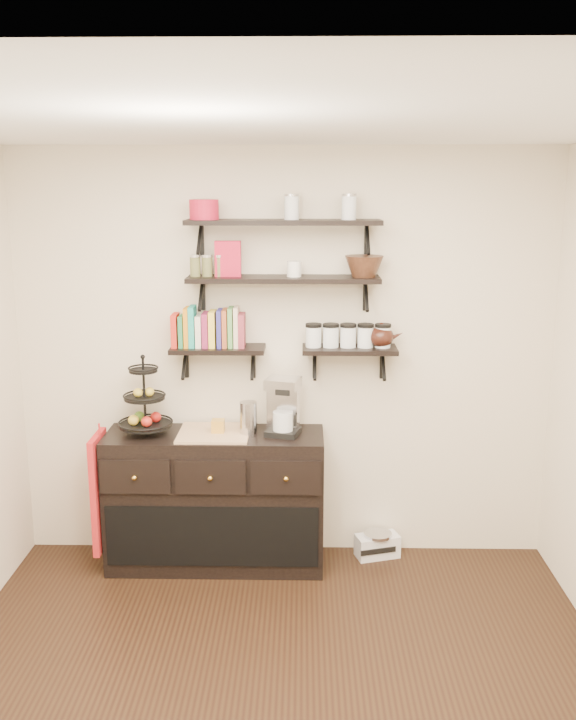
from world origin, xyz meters
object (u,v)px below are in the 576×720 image
at_px(coffee_maker, 283,407).
at_px(sideboard, 216,499).
at_px(radio, 377,545).
at_px(fruit_stand, 145,408).

bearing_deg(coffee_maker, sideboard, -162.37).
distance_m(sideboard, radio, 1.14).
bearing_deg(radio, coffee_maker, 170.95).
xyz_separation_m(sideboard, fruit_stand, (-0.44, 0.00, 0.62)).
relative_size(sideboard, radio, 4.45).
relative_size(fruit_stand, coffee_maker, 1.33).
height_order(sideboard, radio, sideboard).
relative_size(fruit_stand, radio, 1.58).
distance_m(sideboard, coffee_maker, 0.77).
relative_size(coffee_maker, radio, 1.18).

